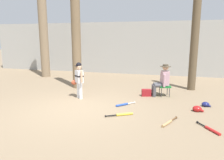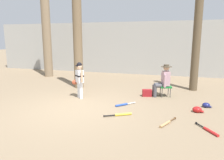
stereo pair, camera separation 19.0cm
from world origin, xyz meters
TOP-DOWN VIEW (x-y plane):
  - ground_plane at (0.00, 0.00)m, footprint 60.00×60.00m
  - concrete_back_wall at (0.00, 7.12)m, footprint 18.00×0.36m
  - tree_near_player at (-1.18, 2.73)m, footprint 0.58×0.58m
  - tree_behind_spectator at (3.63, 3.67)m, footprint 0.54×0.54m
  - young_ballplayer at (-0.40, 1.17)m, footprint 0.58×0.43m
  - folding_stool at (2.56, 2.29)m, footprint 0.50×0.50m
  - seated_spectator at (2.47, 2.26)m, footprint 0.68×0.53m
  - handbag_beside_stool at (1.91, 2.11)m, footprint 0.38×0.27m
  - tree_far_left at (-4.07, 4.79)m, footprint 0.78×0.78m
  - bat_yellow_trainer at (1.50, -0.15)m, footprint 0.72×0.46m
  - bat_red_barrel at (3.72, -0.57)m, footprint 0.47×0.67m
  - bat_wood_tan at (2.75, -0.42)m, footprint 0.39×0.74m
  - bat_blue_youth at (1.33, 0.75)m, footprint 0.56×0.59m
  - batting_helmet_navy at (3.87, 1.36)m, footprint 0.28×0.21m
  - batting_helmet_red at (3.57, 0.79)m, footprint 0.31×0.24m

SIDE VIEW (x-z plane):
  - ground_plane at x=0.00m, z-range 0.00..0.00m
  - bat_yellow_trainer at x=1.50m, z-range 0.00..0.07m
  - bat_red_barrel at x=3.72m, z-range 0.00..0.07m
  - bat_wood_tan at x=2.75m, z-range 0.00..0.07m
  - bat_blue_youth at x=1.33m, z-range 0.00..0.07m
  - batting_helmet_navy at x=3.87m, z-range -0.01..0.15m
  - batting_helmet_red at x=3.57m, z-range -0.01..0.17m
  - handbag_beside_stool at x=1.91m, z-range 0.00..0.26m
  - folding_stool at x=2.56m, z-range 0.16..0.57m
  - seated_spectator at x=2.47m, z-range 0.04..1.24m
  - young_ballplayer at x=-0.40m, z-range 0.09..1.40m
  - concrete_back_wall at x=0.00m, z-range 0.00..3.10m
  - tree_behind_spectator at x=3.63m, z-range -0.29..3.82m
  - tree_near_player at x=-1.18m, z-range -0.29..4.69m
  - tree_far_left at x=-4.07m, z-range -0.41..5.72m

